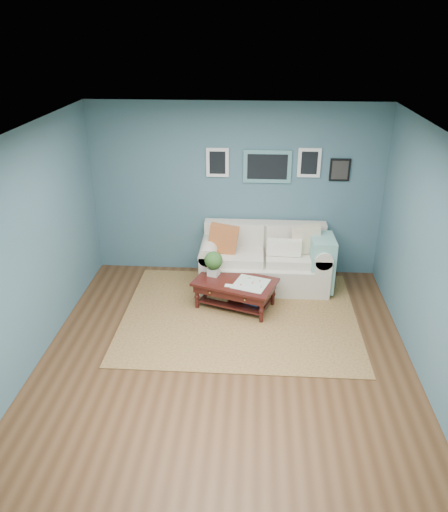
{
  "coord_description": "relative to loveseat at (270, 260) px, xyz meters",
  "views": [
    {
      "loc": [
        0.31,
        -4.89,
        3.72
      ],
      "look_at": [
        -0.08,
        1.0,
        0.94
      ],
      "focal_mm": 35.0,
      "sensor_mm": 36.0,
      "label": 1
    }
  ],
  "objects": [
    {
      "name": "coffee_table",
      "position": [
        -0.55,
        -0.71,
        -0.07
      ],
      "size": [
        1.27,
        0.98,
        0.78
      ],
      "rotation": [
        0.0,
        0.0,
        -0.33
      ],
      "color": "black",
      "rests_on": "ground"
    },
    {
      "name": "area_rug",
      "position": [
        -0.42,
        -0.97,
        -0.41
      ],
      "size": [
        3.22,
        2.58,
        0.01
      ],
      "primitive_type": "cube",
      "color": "brown",
      "rests_on": "ground"
    },
    {
      "name": "loveseat",
      "position": [
        0.0,
        0.0,
        0.0
      ],
      "size": [
        1.98,
        0.9,
        1.02
      ],
      "color": "#F2E6CF",
      "rests_on": "ground"
    },
    {
      "name": "room_shell",
      "position": [
        -0.54,
        -1.97,
        0.94
      ],
      "size": [
        5.0,
        5.02,
        2.7
      ],
      "color": "brown",
      "rests_on": "ground"
    }
  ]
}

